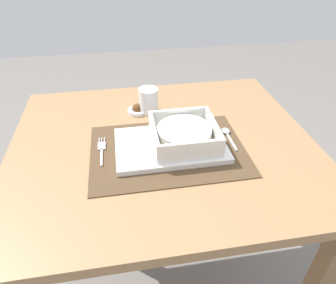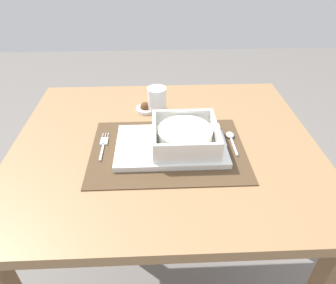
{
  "view_description": "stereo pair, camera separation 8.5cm",
  "coord_description": "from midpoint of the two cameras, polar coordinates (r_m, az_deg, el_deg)",
  "views": [
    {
      "loc": [
        -0.11,
        -0.73,
        1.29
      ],
      "look_at": [
        0.01,
        -0.05,
        0.79
      ],
      "focal_mm": 32.43,
      "sensor_mm": 36.0,
      "label": 1
    },
    {
      "loc": [
        -0.02,
        -0.73,
        1.29
      ],
      "look_at": [
        0.01,
        -0.05,
        0.79
      ],
      "focal_mm": 32.43,
      "sensor_mm": 36.0,
      "label": 2
    }
  ],
  "objects": [
    {
      "name": "dining_table",
      "position": [
        0.98,
        1.95,
        -5.39
      ],
      "size": [
        0.9,
        0.77,
        0.76
      ],
      "color": "#936D47",
      "rests_on": "ground"
    },
    {
      "name": "serving_plate",
      "position": [
        0.87,
        3.34,
        -0.76
      ],
      "size": [
        0.31,
        0.2,
        0.02
      ],
      "primitive_type": "cube",
      "color": "white",
      "rests_on": "placemat"
    },
    {
      "name": "butter_knife",
      "position": [
        0.9,
        13.28,
        -0.75
      ],
      "size": [
        0.01,
        0.14,
        0.01
      ],
      "rotation": [
        0.0,
        0.0,
        0.06
      ],
      "color": "black",
      "rests_on": "placemat"
    },
    {
      "name": "placemat",
      "position": [
        0.87,
        2.81,
        -1.62
      ],
      "size": [
        0.44,
        0.31,
        0.0
      ],
      "primitive_type": "cube",
      "color": "#4C3823",
      "rests_on": "dining_table"
    },
    {
      "name": "fork",
      "position": [
        0.9,
        -9.38,
        -0.45
      ],
      "size": [
        0.02,
        0.13,
        0.0
      ],
      "rotation": [
        0.0,
        0.0,
        0.06
      ],
      "color": "silver",
      "rests_on": "placemat"
    },
    {
      "name": "porridge_bowl",
      "position": [
        0.86,
        6.03,
        1.1
      ],
      "size": [
        0.18,
        0.18,
        0.06
      ],
      "color": "white",
      "rests_on": "serving_plate"
    },
    {
      "name": "spoon",
      "position": [
        0.94,
        14.3,
        0.75
      ],
      "size": [
        0.02,
        0.11,
        0.01
      ],
      "rotation": [
        0.0,
        0.0,
        -0.04
      ],
      "color": "silver",
      "rests_on": "placemat"
    },
    {
      "name": "drinking_glass",
      "position": [
        1.04,
        0.27,
        7.7
      ],
      "size": [
        0.06,
        0.06,
        0.09
      ],
      "color": "white",
      "rests_on": "dining_table"
    },
    {
      "name": "condiment_saucer",
      "position": [
        1.05,
        -1.96,
        6.29
      ],
      "size": [
        0.06,
        0.06,
        0.04
      ],
      "color": "white",
      "rests_on": "dining_table"
    },
    {
      "name": "ground_plane",
      "position": [
        1.48,
        1.4,
        -24.45
      ],
      "size": [
        6.0,
        6.0,
        0.0
      ],
      "primitive_type": "plane",
      "color": "slate"
    }
  ]
}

